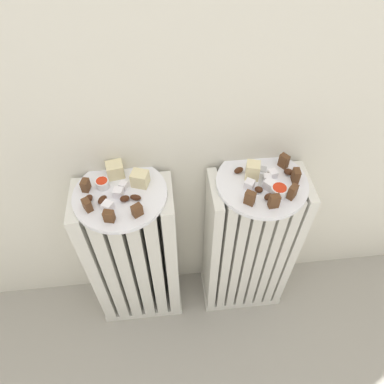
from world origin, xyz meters
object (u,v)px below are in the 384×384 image
Objects in this scene: jam_bowl_right at (279,191)px; fork at (261,177)px; plate_right at (262,183)px; radiator_left at (135,258)px; jam_bowl_left at (102,183)px; radiator_right at (248,248)px; plate_left at (120,194)px.

jam_bowl_right is 0.07m from fork.
plate_right is 2.40× the size of fork.
jam_bowl_left is at bearing 148.46° from radiator_left.
radiator_left is at bearing -180.00° from radiator_right.
radiator_right is at bearing -90.05° from fork.
jam_bowl_left is at bearing 178.11° from fork.
jam_bowl_left is 0.43m from fork.
fork reaches higher than radiator_left.
fork is at bearing 89.95° from plate_right.
jam_bowl_left is at bearing 176.32° from radiator_right.
radiator_right is 2.52× the size of plate_left.
jam_bowl_left is (-0.04, 0.03, 0.02)m from plate_left.
fork is (0.38, 0.01, 0.33)m from radiator_left.
plate_right is 5.75× the size of jam_bowl_right.
radiator_right is at bearing 121.62° from jam_bowl_right.
radiator_left is 6.05× the size of fork.
radiator_right is at bearing 63.43° from plate_right.
jam_bowl_left reaches higher than radiator_right.
plate_left is at bearing -178.00° from fork.
radiator_right is 2.52× the size of plate_right.
plate_left is 1.00× the size of plate_right.
fork is at bearing -1.89° from jam_bowl_left.
jam_bowl_left reaches higher than radiator_left.
plate_left reaches higher than radiator_left.
jam_bowl_right reaches higher than fork.
plate_left is (-0.38, -0.00, 0.33)m from radiator_right.
radiator_right is 0.33m from plate_right.
radiator_left is 0.54m from jam_bowl_right.
jam_bowl_right is at bearing -58.38° from radiator_right.
jam_bowl_right is at bearing -9.53° from jam_bowl_left.
plate_right is at bearing -116.57° from radiator_right.
plate_left is at bearing -31.54° from jam_bowl_left.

